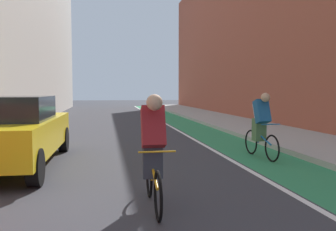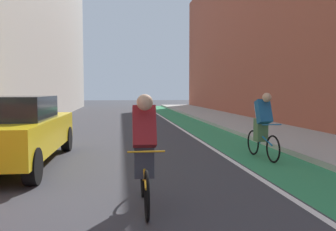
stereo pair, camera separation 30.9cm
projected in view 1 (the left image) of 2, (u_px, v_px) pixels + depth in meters
ground_plane at (126, 131)px, 14.75m from camera, size 91.91×91.91×0.00m
bike_lane_paint at (187, 125)px, 17.23m from camera, size 1.60×41.78×0.00m
lane_divider_stripe at (168, 125)px, 17.08m from camera, size 0.12×41.78×0.00m
sidewalk_right at (233, 123)px, 17.61m from camera, size 3.02×41.78×0.14m
building_facade_right at (268, 22)px, 19.67m from camera, size 2.40×37.78×10.76m
parked_sedan_yellow_cab at (12, 131)px, 7.73m from camera, size 1.96×4.74×1.53m
cyclist_mid at (153, 151)px, 5.01m from camera, size 0.48×1.70×1.61m
cyclist_trailing at (261, 124)px, 8.78m from camera, size 0.48×1.68×1.60m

